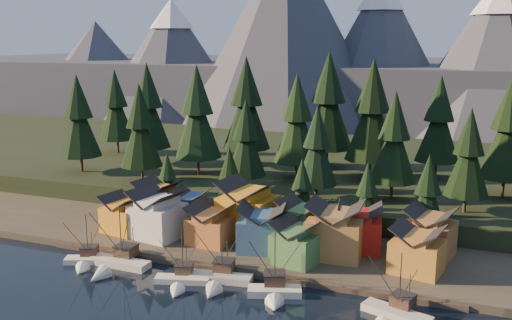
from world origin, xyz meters
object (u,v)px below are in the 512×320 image
at_px(boat_0, 86,255).
at_px(house_front_1, 158,213).
at_px(boat_4, 275,283).
at_px(boat_2, 181,275).
at_px(boat_3, 219,272).
at_px(house_back_1, 191,208).
at_px(house_front_0, 124,213).
at_px(boat_1, 115,257).
at_px(house_back_0, 158,201).
at_px(boat_6, 393,308).

relative_size(boat_0, house_front_1, 0.93).
bearing_deg(boat_4, boat_2, 165.21).
relative_size(boat_0, boat_3, 0.84).
relative_size(house_front_1, house_back_1, 1.31).
bearing_deg(boat_4, house_front_0, 139.63).
xyz_separation_m(boat_4, house_front_1, (-31.14, 15.32, 4.28)).
xyz_separation_m(boat_2, boat_3, (6.04, 2.74, 0.34)).
height_order(boat_0, house_back_1, house_back_1).
height_order(house_front_1, house_back_1, house_front_1).
relative_size(boat_2, boat_3, 0.86).
bearing_deg(boat_3, house_front_0, 145.37).
xyz_separation_m(boat_1, boat_3, (20.99, 0.77, -0.13)).
bearing_deg(house_front_1, house_back_0, 130.60).
height_order(boat_4, house_back_1, boat_4).
bearing_deg(house_back_0, boat_1, -72.45).
bearing_deg(boat_0, house_back_1, 43.11).
bearing_deg(house_back_0, house_front_0, -106.93).
bearing_deg(house_back_0, boat_2, -45.21).
relative_size(boat_0, boat_6, 0.87).
distance_m(boat_1, house_front_0, 17.10).
xyz_separation_m(house_front_0, house_back_1, (12.29, 7.42, 0.27)).
distance_m(boat_1, boat_3, 21.00).
distance_m(boat_6, house_front_1, 53.33).
height_order(boat_0, house_front_0, house_front_0).
distance_m(boat_6, house_front_0, 61.44).
distance_m(boat_3, house_front_1, 24.96).
xyz_separation_m(boat_2, house_back_1, (-10.44, 24.22, 4.19)).
relative_size(boat_0, boat_1, 0.78).
xyz_separation_m(boat_4, boat_6, (19.45, -0.87, -0.45)).
bearing_deg(boat_4, house_back_1, 121.02).
height_order(boat_1, house_back_1, boat_1).
distance_m(boat_6, house_back_0, 60.79).
distance_m(boat_2, house_front_0, 28.53).
bearing_deg(boat_2, house_back_0, 111.61).
bearing_deg(house_front_0, boat_3, -16.11).
relative_size(boat_3, house_back_0, 1.26).
xyz_separation_m(boat_3, house_front_0, (-28.77, 14.06, 3.58)).
distance_m(boat_0, boat_4, 38.14).
height_order(house_front_0, house_front_1, house_front_1).
distance_m(boat_3, boat_6, 30.40).
distance_m(boat_2, house_back_1, 26.71).
xyz_separation_m(boat_2, house_front_0, (-22.72, 16.80, 3.91)).
height_order(boat_2, house_front_1, house_front_1).
distance_m(boat_2, house_back_0, 31.73).
distance_m(boat_4, house_front_1, 34.97).
bearing_deg(boat_0, boat_3, -18.99).
distance_m(house_front_1, house_back_1, 8.61).
bearing_deg(boat_3, boat_4, -16.58).
bearing_deg(house_front_1, boat_6, -7.07).
bearing_deg(house_back_1, boat_2, -71.06).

